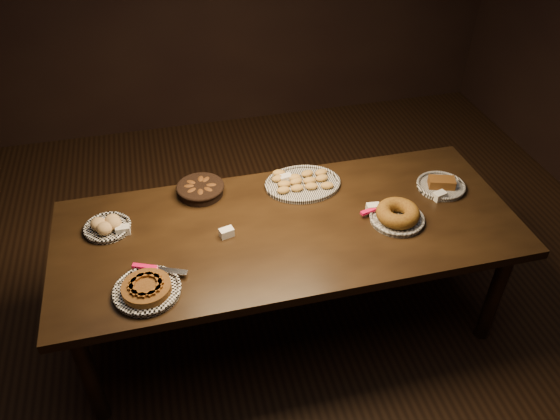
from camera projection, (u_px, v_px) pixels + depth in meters
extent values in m
plane|color=black|center=(288.00, 320.00, 3.31)|extent=(5.00, 5.00, 0.00)
cube|color=black|center=(289.00, 229.00, 2.85)|extent=(2.40, 1.00, 0.05)
cylinder|color=black|center=(89.00, 375.00, 2.60)|extent=(0.08, 0.08, 0.70)
cylinder|color=black|center=(495.00, 293.00, 3.00)|extent=(0.08, 0.08, 0.70)
cylinder|color=black|center=(92.00, 266.00, 3.17)|extent=(0.08, 0.08, 0.70)
cylinder|color=black|center=(433.00, 210.00, 3.58)|extent=(0.08, 0.08, 0.70)
torus|color=white|center=(147.00, 289.00, 2.46)|extent=(0.31, 0.31, 0.02)
cylinder|color=#482A0E|center=(147.00, 288.00, 2.45)|extent=(0.28, 0.28, 0.04)
cube|color=#612B10|center=(159.00, 285.00, 2.43)|extent=(0.04, 0.08, 0.01)
cube|color=#612B10|center=(158.00, 279.00, 2.46)|extent=(0.05, 0.08, 0.01)
cube|color=#612B10|center=(153.00, 275.00, 2.48)|extent=(0.07, 0.06, 0.01)
cube|color=#612B10|center=(145.00, 275.00, 2.48)|extent=(0.08, 0.02, 0.01)
cube|color=#612B10|center=(137.00, 278.00, 2.47)|extent=(0.07, 0.06, 0.01)
cube|color=#612B10|center=(132.00, 284.00, 2.44)|extent=(0.04, 0.08, 0.01)
cube|color=#612B10|center=(133.00, 290.00, 2.41)|extent=(0.05, 0.08, 0.01)
cube|color=#612B10|center=(138.00, 294.00, 2.39)|extent=(0.07, 0.06, 0.01)
cube|color=#612B10|center=(147.00, 294.00, 2.39)|extent=(0.08, 0.02, 0.01)
cube|color=#612B10|center=(155.00, 291.00, 2.41)|extent=(0.07, 0.06, 0.01)
cube|color=#FF0C52|center=(145.00, 267.00, 2.56)|extent=(0.12, 0.07, 0.02)
cube|color=silver|center=(172.00, 271.00, 2.54)|extent=(0.15, 0.09, 0.00)
torus|color=black|center=(303.00, 183.00, 3.10)|extent=(0.35, 0.35, 0.02)
ellipsoid|color=olive|center=(283.00, 190.00, 3.03)|extent=(0.08, 0.05, 0.04)
ellipsoid|color=olive|center=(297.00, 188.00, 3.04)|extent=(0.07, 0.05, 0.04)
ellipsoid|color=olive|center=(311.00, 186.00, 3.06)|extent=(0.08, 0.06, 0.04)
ellipsoid|color=olive|center=(327.00, 185.00, 3.06)|extent=(0.08, 0.06, 0.04)
ellipsoid|color=olive|center=(284.00, 184.00, 3.07)|extent=(0.08, 0.05, 0.04)
ellipsoid|color=olive|center=(296.00, 181.00, 3.09)|extent=(0.08, 0.07, 0.04)
ellipsoid|color=olive|center=(309.00, 180.00, 3.10)|extent=(0.08, 0.05, 0.04)
ellipsoid|color=olive|center=(322.00, 178.00, 3.12)|extent=(0.08, 0.06, 0.04)
ellipsoid|color=olive|center=(278.00, 178.00, 3.11)|extent=(0.08, 0.06, 0.04)
ellipsoid|color=olive|center=(294.00, 177.00, 3.12)|extent=(0.08, 0.05, 0.04)
ellipsoid|color=olive|center=(307.00, 173.00, 3.15)|extent=(0.08, 0.07, 0.04)
ellipsoid|color=olive|center=(321.00, 172.00, 3.16)|extent=(0.08, 0.06, 0.04)
ellipsoid|color=olive|center=(279.00, 173.00, 3.16)|extent=(0.08, 0.06, 0.04)
torus|color=black|center=(397.00, 218.00, 2.85)|extent=(0.29, 0.29, 0.02)
torus|color=brown|center=(398.00, 213.00, 2.83)|extent=(0.25, 0.25, 0.08)
cube|color=#FF0C52|center=(371.00, 210.00, 2.89)|extent=(0.12, 0.05, 0.02)
cube|color=silver|center=(390.00, 204.00, 2.94)|extent=(0.15, 0.07, 0.00)
cylinder|color=black|center=(201.00, 190.00, 3.03)|extent=(0.31, 0.31, 0.06)
torus|color=black|center=(200.00, 187.00, 3.02)|extent=(0.27, 0.27, 0.02)
ellipsoid|color=#341A0A|center=(211.00, 187.00, 3.02)|extent=(0.09, 0.06, 0.04)
ellipsoid|color=#341A0A|center=(206.00, 181.00, 3.06)|extent=(0.08, 0.09, 0.04)
ellipsoid|color=#341A0A|center=(201.00, 181.00, 3.07)|extent=(0.06, 0.09, 0.04)
ellipsoid|color=#341A0A|center=(191.00, 184.00, 3.04)|extent=(0.09, 0.09, 0.04)
ellipsoid|color=#341A0A|center=(189.00, 188.00, 3.01)|extent=(0.08, 0.05, 0.04)
ellipsoid|color=#341A0A|center=(192.00, 192.00, 2.98)|extent=(0.09, 0.08, 0.04)
ellipsoid|color=#341A0A|center=(201.00, 194.00, 2.97)|extent=(0.05, 0.08, 0.04)
ellipsoid|color=#341A0A|center=(208.00, 191.00, 2.99)|extent=(0.08, 0.09, 0.04)
torus|color=white|center=(107.00, 227.00, 2.80)|extent=(0.24, 0.24, 0.02)
ellipsoid|color=tan|center=(98.00, 224.00, 2.78)|extent=(0.08, 0.08, 0.06)
ellipsoid|color=tan|center=(112.00, 221.00, 2.80)|extent=(0.08, 0.08, 0.06)
ellipsoid|color=tan|center=(104.00, 228.00, 2.75)|extent=(0.08, 0.08, 0.06)
ellipsoid|color=tan|center=(114.00, 223.00, 2.78)|extent=(0.08, 0.08, 0.06)
torus|color=black|center=(441.00, 185.00, 3.08)|extent=(0.27, 0.27, 0.02)
cube|color=#482A0E|center=(442.00, 182.00, 3.07)|extent=(0.16, 0.12, 0.05)
cube|color=white|center=(227.00, 233.00, 2.76)|extent=(0.08, 0.06, 0.04)
cube|color=white|center=(285.00, 179.00, 3.13)|extent=(0.08, 0.06, 0.04)
cube|color=white|center=(373.00, 208.00, 2.91)|extent=(0.07, 0.05, 0.04)
cube|color=white|center=(123.00, 230.00, 2.77)|extent=(0.07, 0.05, 0.04)
cube|color=white|center=(439.00, 196.00, 3.00)|extent=(0.08, 0.06, 0.04)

